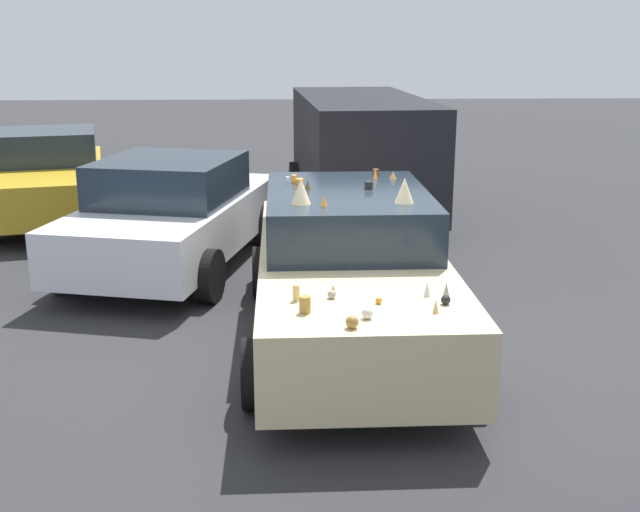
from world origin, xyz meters
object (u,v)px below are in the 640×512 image
Objects in this scene: parked_van_far_left at (361,150)px; parked_sedan_behind_right at (49,177)px; art_car_decorated at (349,268)px; parked_sedan_far_right at (173,214)px.

parked_van_far_left reaches higher than parked_sedan_behind_right.
art_car_decorated reaches higher than parked_sedan_behind_right.
parked_sedan_behind_right is (2.86, 2.44, -0.00)m from parked_sedan_far_right.
parked_van_far_left is (5.53, -0.62, 0.40)m from art_car_decorated.
parked_sedan_far_right is at bearing -46.83° from parked_van_far_left.
parked_van_far_left is at bearing 77.86° from parked_sedan_behind_right.
parked_sedan_behind_right is at bearing -92.74° from parked_van_far_left.
parked_sedan_far_right reaches higher than parked_sedan_behind_right.
parked_sedan_far_right is 1.02× the size of parked_sedan_behind_right.
art_car_decorated is 1.06× the size of parked_sedan_far_right.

